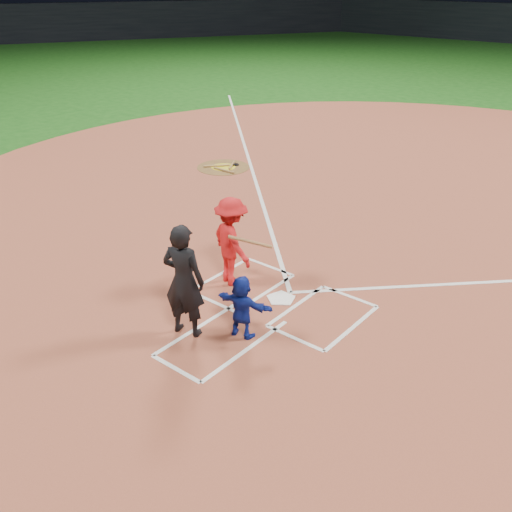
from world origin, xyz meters
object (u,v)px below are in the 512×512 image
Objects in this scene: on_deck_circle at (223,167)px; batter_at_plate at (232,242)px; catcher at (242,307)px; umpire at (184,281)px; home_plate at (281,298)px.

on_deck_circle is 0.94× the size of batter_at_plate.
umpire reaches higher than catcher.
home_plate is at bearing -124.42° from umpire.
catcher reaches higher than on_deck_circle.
home_plate is at bearing -90.41° from catcher.
on_deck_circle is 9.52m from catcher.
catcher is (6.61, -6.83, 0.57)m from on_deck_circle.
catcher is 1.08m from umpire.
home_plate is at bearing -40.31° from on_deck_circle.
batter_at_plate is (5.22, -5.52, 0.90)m from on_deck_circle.
batter_at_plate reaches higher than on_deck_circle.
on_deck_circle is (-6.40, 5.43, -0.00)m from home_plate.
batter_at_plate reaches higher than home_plate.
home_plate is 8.39m from on_deck_circle.
catcher is at bearing -163.73° from umpire.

